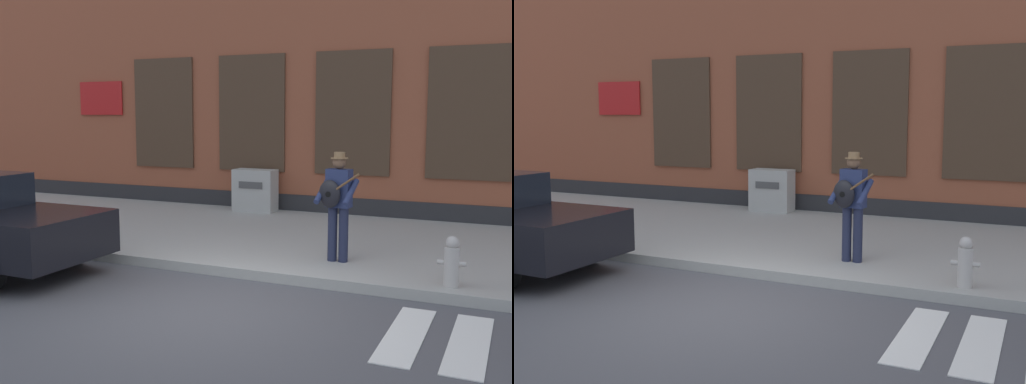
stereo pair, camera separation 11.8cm
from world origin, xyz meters
TOP-DOWN VIEW (x-y plane):
  - ground_plane at (0.00, 0.00)m, footprint 160.00×160.00m
  - sidewalk at (0.00, 4.15)m, footprint 28.00×5.47m
  - building_backdrop at (-0.00, 8.88)m, footprint 28.00×4.06m
  - busker at (0.98, 2.46)m, footprint 0.72×0.57m
  - utility_box at (-2.25, 6.44)m, footprint 1.01×0.53m
  - fire_hydrant at (2.81, 1.77)m, footprint 0.38×0.20m

SIDE VIEW (x-z plane):
  - ground_plane at x=0.00m, z-range 0.00..0.00m
  - sidewalk at x=0.00m, z-range 0.00..0.16m
  - fire_hydrant at x=2.81m, z-range 0.15..0.85m
  - utility_box at x=-2.25m, z-range 0.16..1.16m
  - busker at x=0.98m, z-range 0.28..2.02m
  - building_backdrop at x=0.00m, z-range -0.01..8.87m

